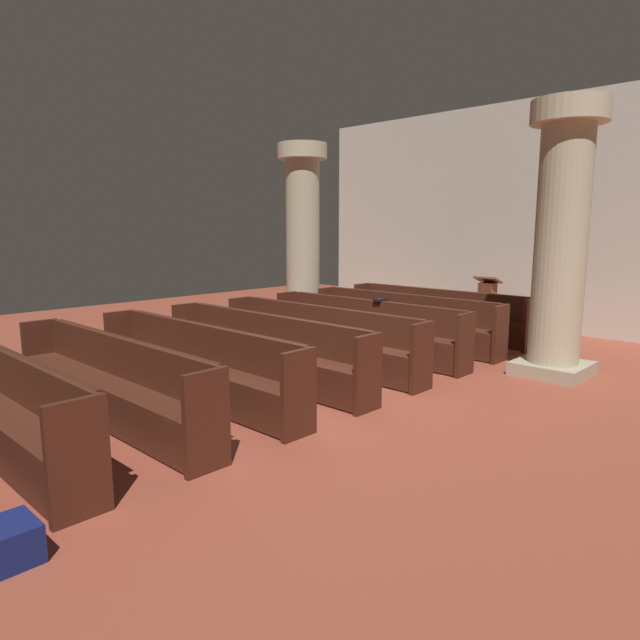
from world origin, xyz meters
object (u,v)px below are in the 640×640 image
pew_row_0 (437,312)px  pew_row_2 (365,326)px  pew_row_5 (195,360)px  pew_row_6 (109,378)px  hymn_book (380,300)px  pew_row_1 (404,318)px  pew_row_4 (263,347)px  lectern (487,308)px  kneeler_box_navy (13,541)px  pillar_far_side (303,234)px  pillar_aisle_side (561,237)px  pew_row_3 (319,336)px

pew_row_0 → pew_row_2: (0.00, -2.13, 0.00)m
pew_row_5 → pew_row_6: (0.00, -1.07, 0.00)m
pew_row_2 → hymn_book: size_ratio=16.80×
pew_row_1 → hymn_book: (0.16, -0.88, 0.43)m
pew_row_4 → pew_row_1: bearing=90.0°
lectern → kneeler_box_navy: 9.44m
pew_row_0 → pew_row_1: 1.07m
pillar_far_side → pillar_aisle_side: bearing=-3.2°
pew_row_1 → pew_row_6: bearing=-90.0°
pillar_far_side → pew_row_6: bearing=-64.4°
pew_row_4 → pew_row_6: same height
pew_row_4 → pew_row_2: bearing=90.0°
pillar_aisle_side → pillar_far_side: (-5.27, 0.30, 0.00)m
pew_row_3 → pillar_far_side: bearing=139.2°
pew_row_6 → lectern: 7.71m
pew_row_2 → pew_row_5: (0.00, -3.20, 0.00)m
pillar_aisle_side → lectern: 3.73m
pew_row_4 → pillar_far_side: 4.46m
pew_row_5 → pillar_aisle_side: (2.66, 4.09, 1.44)m
pew_row_0 → pew_row_4: (0.00, -4.27, 0.00)m
pew_row_3 → hymn_book: (0.16, 1.25, 0.43)m
pew_row_4 → pillar_aisle_side: (2.66, 3.02, 1.44)m
pew_row_4 → pillar_aisle_side: pillar_aisle_side is taller
pew_row_5 → lectern: 6.64m
pew_row_0 → pillar_aisle_side: 3.27m
pillar_aisle_side → pew_row_2: bearing=-161.5°
pew_row_1 → pew_row_2: bearing=-90.0°
pew_row_4 → pillar_far_side: pillar_far_side is taller
pew_row_3 → pew_row_6: 3.20m
pew_row_0 → kneeler_box_navy: 8.24m
pew_row_3 → pew_row_4: 1.07m
pew_row_1 → kneeler_box_navy: (1.97, -6.93, -0.35)m
pillar_aisle_side → pillar_far_side: size_ratio=1.00×
pillar_far_side → pew_row_3: bearing=-40.8°
pew_row_3 → hymn_book: size_ratio=16.80×
pillar_far_side → pew_row_4: bearing=-51.8°
lectern → pew_row_3: bearing=-94.4°
pew_row_6 → pillar_far_side: pillar_far_side is taller
pillar_far_side → pew_row_5: bearing=-59.3°
pew_row_2 → lectern: bearing=84.2°
pew_row_4 → lectern: (0.35, 5.57, -0.02)m
pew_row_2 → pew_row_5: 3.20m
kneeler_box_navy → pillar_aisle_side: bearing=84.1°
pew_row_4 → pew_row_6: (0.00, -2.13, 0.00)m
pew_row_1 → pillar_far_side: 2.98m
pew_row_0 → lectern: lectern is taller
lectern → pew_row_6: bearing=-92.6°
pew_row_2 → pew_row_3: size_ratio=1.00×
pillar_far_side → kneeler_box_navy: (4.57, -7.05, -1.79)m
pew_row_6 → lectern: lectern is taller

